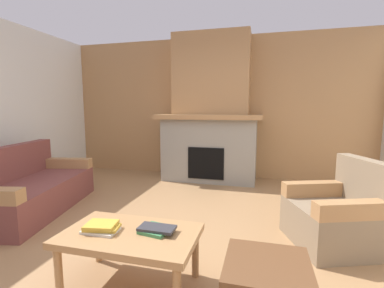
{
  "coord_description": "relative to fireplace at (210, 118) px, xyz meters",
  "views": [
    {
      "loc": [
        0.95,
        -2.36,
        1.34
      ],
      "look_at": [
        0.03,
        1.17,
        0.86
      ],
      "focal_mm": 25.36,
      "sensor_mm": 36.0,
      "label": 1
    }
  ],
  "objects": [
    {
      "name": "ground",
      "position": [
        0.0,
        -2.62,
        -1.16
      ],
      "size": [
        9.0,
        9.0,
        0.0
      ],
      "primitive_type": "plane",
      "color": "#9E754C"
    },
    {
      "name": "wall_back_wood_panel",
      "position": [
        0.0,
        0.38,
        0.19
      ],
      "size": [
        6.0,
        0.12,
        2.7
      ],
      "primitive_type": "cube",
      "color": "#A87A4C",
      "rests_on": "ground"
    },
    {
      "name": "fireplace",
      "position": [
        0.0,
        0.0,
        0.0
      ],
      "size": [
        1.9,
        0.82,
        2.7
      ],
      "color": "gray",
      "rests_on": "ground"
    },
    {
      "name": "book_stack_near_edge",
      "position": [
        -0.19,
        -3.3,
        -0.7
      ],
      "size": [
        0.27,
        0.21,
        0.06
      ],
      "color": "beige",
      "rests_on": "coffee_table"
    },
    {
      "name": "armchair",
      "position": [
        1.7,
        -2.16,
        -0.87
      ],
      "size": [
        0.97,
        0.97,
        0.85
      ],
      "color": "#847056",
      "rests_on": "ground"
    },
    {
      "name": "coffee_table",
      "position": [
        0.02,
        -3.26,
        -0.79
      ],
      "size": [
        1.0,
        0.6,
        0.43
      ],
      "color": "#A87A4C",
      "rests_on": "ground"
    },
    {
      "name": "book_stack_center",
      "position": [
        0.21,
        -3.21,
        -0.71
      ],
      "size": [
        0.27,
        0.23,
        0.04
      ],
      "color": "#3D7F4C",
      "rests_on": "coffee_table"
    },
    {
      "name": "couch",
      "position": [
        -1.98,
        -2.2,
        -0.88
      ],
      "size": [
        1.2,
        1.94,
        0.85
      ],
      "color": "brown",
      "rests_on": "ground"
    }
  ]
}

